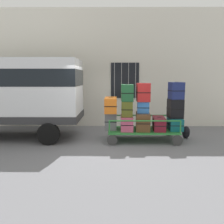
{
  "coord_description": "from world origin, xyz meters",
  "views": [
    {
      "loc": [
        0.16,
        -7.77,
        2.13
      ],
      "look_at": [
        0.12,
        0.07,
        0.98
      ],
      "focal_mm": 37.89,
      "sensor_mm": 36.0,
      "label": 1
    }
  ],
  "objects_px": {
    "suitcase_right_bottom": "(175,124)",
    "suitcase_left_bottom": "(111,121)",
    "suitcase_right_top": "(176,91)",
    "suitcase_midleft_top": "(127,93)",
    "luggage_cart": "(143,131)",
    "backpack": "(186,132)",
    "van": "(10,90)",
    "suitcase_midright_bottom": "(159,124)",
    "suitcase_right_middle": "(175,108)",
    "suitcase_center_top": "(143,92)",
    "suitcase_center_bottom": "(143,121)",
    "suitcase_midleft_middle": "(127,109)",
    "suitcase_center_middle": "(143,107)",
    "suitcase_left_middle": "(111,105)",
    "suitcase_midleft_bottom": "(127,123)"
  },
  "relations": [
    {
      "from": "suitcase_center_bottom",
      "to": "suitcase_midright_bottom",
      "type": "xyz_separation_m",
      "value": [
        0.54,
        -0.03,
        -0.07
      ]
    },
    {
      "from": "suitcase_left_middle",
      "to": "suitcase_right_middle",
      "type": "relative_size",
      "value": 1.56
    },
    {
      "from": "suitcase_center_bottom",
      "to": "backpack",
      "type": "xyz_separation_m",
      "value": [
        1.56,
        0.24,
        -0.44
      ]
    },
    {
      "from": "suitcase_left_bottom",
      "to": "suitcase_midright_bottom",
      "type": "height_order",
      "value": "suitcase_left_bottom"
    },
    {
      "from": "suitcase_center_middle",
      "to": "suitcase_center_top",
      "type": "bearing_deg",
      "value": 90.0
    },
    {
      "from": "luggage_cart",
      "to": "suitcase_right_bottom",
      "type": "relative_size",
      "value": 3.35
    },
    {
      "from": "suitcase_midright_bottom",
      "to": "suitcase_right_middle",
      "type": "height_order",
      "value": "suitcase_right_middle"
    },
    {
      "from": "suitcase_center_top",
      "to": "suitcase_midleft_bottom",
      "type": "bearing_deg",
      "value": 179.34
    },
    {
      "from": "suitcase_midleft_middle",
      "to": "suitcase_right_middle",
      "type": "relative_size",
      "value": 1.06
    },
    {
      "from": "suitcase_midleft_middle",
      "to": "suitcase_center_middle",
      "type": "distance_m",
      "value": 0.54
    },
    {
      "from": "van",
      "to": "suitcase_right_top",
      "type": "xyz_separation_m",
      "value": [
        5.71,
        -0.4,
        0.01
      ]
    },
    {
      "from": "suitcase_midleft_top",
      "to": "suitcase_center_bottom",
      "type": "relative_size",
      "value": 0.61
    },
    {
      "from": "suitcase_center_bottom",
      "to": "suitcase_left_bottom",
      "type": "bearing_deg",
      "value": -178.62
    },
    {
      "from": "suitcase_midright_bottom",
      "to": "backpack",
      "type": "xyz_separation_m",
      "value": [
        1.02,
        0.28,
        -0.37
      ]
    },
    {
      "from": "suitcase_midleft_bottom",
      "to": "suitcase_midleft_middle",
      "type": "relative_size",
      "value": 1.43
    },
    {
      "from": "van",
      "to": "suitcase_center_bottom",
      "type": "height_order",
      "value": "van"
    },
    {
      "from": "suitcase_midleft_bottom",
      "to": "suitcase_midright_bottom",
      "type": "height_order",
      "value": "suitcase_midleft_bottom"
    },
    {
      "from": "suitcase_right_bottom",
      "to": "suitcase_left_bottom",
      "type": "bearing_deg",
      "value": 179.48
    },
    {
      "from": "suitcase_midright_bottom",
      "to": "backpack",
      "type": "height_order",
      "value": "suitcase_midright_bottom"
    },
    {
      "from": "luggage_cart",
      "to": "backpack",
      "type": "height_order",
      "value": "backpack"
    },
    {
      "from": "suitcase_midleft_middle",
      "to": "suitcase_center_middle",
      "type": "relative_size",
      "value": 1.61
    },
    {
      "from": "suitcase_right_top",
      "to": "backpack",
      "type": "bearing_deg",
      "value": 30.12
    },
    {
      "from": "suitcase_left_bottom",
      "to": "suitcase_right_top",
      "type": "height_order",
      "value": "suitcase_right_top"
    },
    {
      "from": "luggage_cart",
      "to": "backpack",
      "type": "xyz_separation_m",
      "value": [
        1.56,
        0.26,
        -0.11
      ]
    },
    {
      "from": "suitcase_left_middle",
      "to": "suitcase_center_top",
      "type": "relative_size",
      "value": 1.6
    },
    {
      "from": "suitcase_midleft_bottom",
      "to": "suitcase_midright_bottom",
      "type": "relative_size",
      "value": 1.01
    },
    {
      "from": "luggage_cart",
      "to": "suitcase_right_middle",
      "type": "bearing_deg",
      "value": 0.99
    },
    {
      "from": "suitcase_left_middle",
      "to": "van",
      "type": "bearing_deg",
      "value": 173.78
    },
    {
      "from": "suitcase_right_top",
      "to": "luggage_cart",
      "type": "bearing_deg",
      "value": 179.33
    },
    {
      "from": "luggage_cart",
      "to": "suitcase_right_bottom",
      "type": "height_order",
      "value": "suitcase_right_bottom"
    },
    {
      "from": "suitcase_midright_bottom",
      "to": "suitcase_right_middle",
      "type": "bearing_deg",
      "value": 3.29
    },
    {
      "from": "luggage_cart",
      "to": "suitcase_midleft_top",
      "type": "xyz_separation_m",
      "value": [
        -0.54,
        -0.02,
        1.31
      ]
    },
    {
      "from": "suitcase_midleft_bottom",
      "to": "suitcase_right_middle",
      "type": "relative_size",
      "value": 1.52
    },
    {
      "from": "suitcase_midright_bottom",
      "to": "suitcase_right_top",
      "type": "relative_size",
      "value": 1.69
    },
    {
      "from": "suitcase_center_top",
      "to": "suitcase_right_bottom",
      "type": "distance_m",
      "value": 1.51
    },
    {
      "from": "suitcase_midright_bottom",
      "to": "suitcase_right_top",
      "type": "bearing_deg",
      "value": -0.01
    },
    {
      "from": "backpack",
      "to": "luggage_cart",
      "type": "bearing_deg",
      "value": -170.37
    },
    {
      "from": "suitcase_midleft_bottom",
      "to": "suitcase_midright_bottom",
      "type": "bearing_deg",
      "value": -1.75
    },
    {
      "from": "suitcase_center_bottom",
      "to": "suitcase_right_bottom",
      "type": "distance_m",
      "value": 1.09
    },
    {
      "from": "van",
      "to": "luggage_cart",
      "type": "height_order",
      "value": "van"
    },
    {
      "from": "suitcase_midright_bottom",
      "to": "suitcase_left_bottom",
      "type": "bearing_deg",
      "value": 179.7
    },
    {
      "from": "suitcase_left_bottom",
      "to": "suitcase_left_middle",
      "type": "bearing_deg",
      "value": 90.0
    },
    {
      "from": "suitcase_midleft_middle",
      "to": "suitcase_center_top",
      "type": "distance_m",
      "value": 0.77
    },
    {
      "from": "luggage_cart",
      "to": "backpack",
      "type": "bearing_deg",
      "value": 9.63
    },
    {
      "from": "suitcase_left_bottom",
      "to": "suitcase_midright_bottom",
      "type": "distance_m",
      "value": 1.63
    },
    {
      "from": "suitcase_right_top",
      "to": "suitcase_right_middle",
      "type": "bearing_deg",
      "value": 90.0
    },
    {
      "from": "suitcase_midleft_bottom",
      "to": "suitcase_center_middle",
      "type": "height_order",
      "value": "suitcase_center_middle"
    },
    {
      "from": "van",
      "to": "suitcase_center_top",
      "type": "distance_m",
      "value": 4.64
    },
    {
      "from": "suitcase_right_top",
      "to": "suitcase_midleft_top",
      "type": "bearing_deg",
      "value": -179.66
    },
    {
      "from": "suitcase_midleft_bottom",
      "to": "suitcase_right_top",
      "type": "relative_size",
      "value": 1.71
    }
  ]
}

